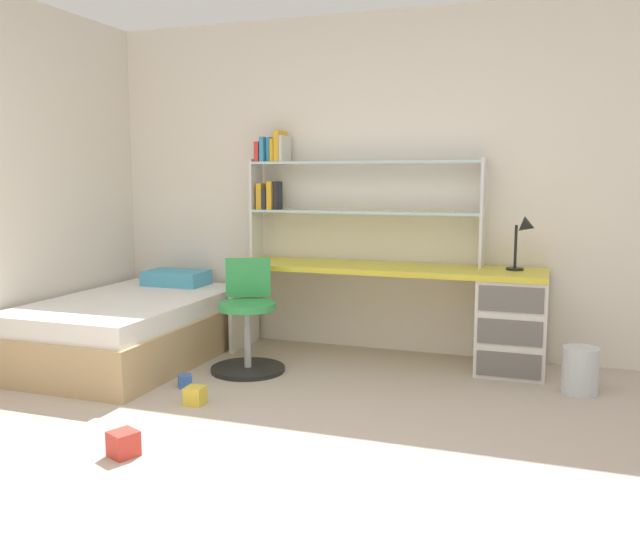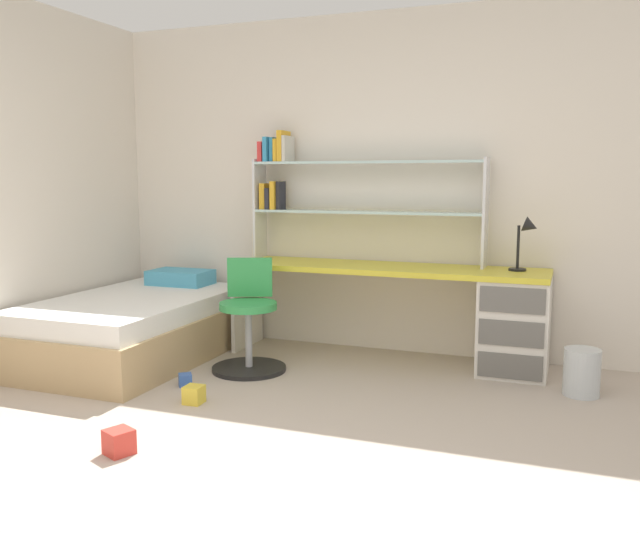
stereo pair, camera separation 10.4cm
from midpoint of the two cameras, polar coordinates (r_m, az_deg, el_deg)
The scene contains 11 objects.
ground_plane at distance 3.00m, azimuth -6.68°, elevation -19.42°, with size 5.69×6.37×0.02m, color #B2A393.
room_shell at distance 4.42m, azimuth -13.79°, elevation 6.67°, with size 5.69×6.37×2.59m.
desk at distance 4.88m, azimuth 13.29°, elevation -3.70°, with size 2.32×0.55×0.71m.
bookshelf_hutch at distance 5.20m, azimuth 1.77°, elevation 6.89°, with size 1.80×0.22×1.01m.
desk_lamp at distance 4.81m, azimuth 17.81°, elevation 2.56°, with size 0.20×0.17×0.38m.
swivel_chair at distance 4.75m, azimuth -5.44°, elevation -5.15°, with size 0.52×0.52×0.78m.
bed_platform at distance 5.24m, azimuth -14.88°, elevation -4.99°, with size 1.13×1.80×0.58m.
waste_bin at distance 4.54m, azimuth 21.99°, elevation -8.33°, with size 0.22×0.22×0.30m, color silver.
toy_block_blue_0 at distance 4.50m, azimuth -10.72°, elevation -9.46°, with size 0.08×0.08×0.08m, color #3860B7.
toy_block_red_1 at distance 3.53m, azimuth -15.88°, elevation -14.14°, with size 0.12×0.12×0.12m, color red.
toy_block_yellow_2 at distance 4.16m, azimuth -9.95°, elevation -10.68°, with size 0.11×0.11×0.11m, color gold.
Camera 2 is at (1.30, -2.35, 1.35)m, focal length 37.65 mm.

